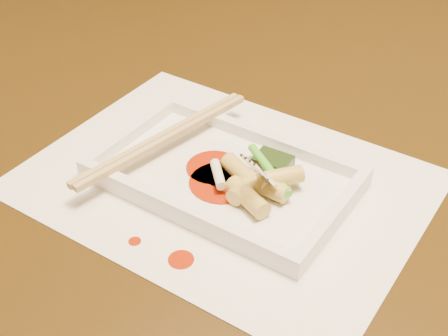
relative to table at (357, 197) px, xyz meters
The scene contains 23 objects.
table is the anchor object (origin of this frame).
placemat 0.22m from the table, 116.43° to the right, with size 0.40×0.30×0.00m, color white.
sauce_splatter_a 0.31m from the table, 101.06° to the right, with size 0.02×0.02×0.00m, color #9D2104.
sauce_splatter_b 0.33m from the table, 109.91° to the right, with size 0.01×0.01×0.00m, color #9D2104.
plate_base 0.22m from the table, 116.43° to the right, with size 0.26×0.16×0.01m, color white.
plate_rim_far 0.18m from the table, 130.86° to the right, with size 0.26×0.01×0.01m, color white.
plate_rim_near 0.29m from the table, 109.22° to the right, with size 0.26×0.01×0.01m, color white.
plate_rim_left 0.30m from the table, 140.42° to the right, with size 0.01×0.14×0.01m, color white.
plate_rim_right 0.21m from the table, 77.83° to the right, with size 0.01×0.14×0.01m, color white.
veg_piece 0.19m from the table, 111.02° to the right, with size 0.04×0.03×0.01m, color black.
scallion_white 0.24m from the table, 114.20° to the right, with size 0.01×0.01×0.04m, color #EAEACC.
scallion_green 0.20m from the table, 106.11° to the right, with size 0.01×0.01×0.09m, color green.
chopstick_a 0.27m from the table, 134.08° to the right, with size 0.01×0.24×0.01m, color tan.
chopstick_b 0.27m from the table, 132.69° to the right, with size 0.01×0.24×0.01m, color tan.
fork 0.24m from the table, 96.03° to the right, with size 0.09×0.10×0.14m, color silver, non-canonical shape.
sauce_blob_0 0.23m from the table, 121.27° to the right, with size 0.06×0.06×0.00m, color #9D2104.
sauce_blob_1 0.23m from the table, 116.06° to the right, with size 0.04×0.04×0.00m, color #9D2104.
sauce_blob_2 0.23m from the table, 113.74° to the right, with size 0.07×0.07×0.00m, color #9D2104.
rice_cake_0 0.24m from the table, 101.66° to the right, with size 0.02×0.02×0.05m, color #D0C161.
rice_cake_1 0.22m from the table, 100.36° to the right, with size 0.02×0.02×0.04m, color #D0C161.
rice_cake_2 0.21m from the table, 99.40° to the right, with size 0.02×0.02×0.05m, color #D0C161.
rice_cake_3 0.22m from the table, 112.14° to the right, with size 0.02×0.02×0.05m, color #D0C161.
rice_cake_4 0.23m from the table, 105.21° to the right, with size 0.02×0.02×0.04m, color #D0C161.
Camera 1 is at (0.19, -0.60, 1.16)m, focal length 50.00 mm.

